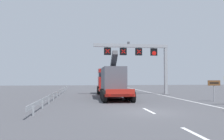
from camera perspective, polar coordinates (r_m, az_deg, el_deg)
ground at (r=15.13m, az=9.57°, el=-10.90°), size 112.00×112.00×0.00m
lane_markings at (r=31.36m, az=0.83°, el=-6.37°), size 0.20×47.88×0.01m
edge_line_right at (r=28.44m, az=14.41°, el=-6.74°), size 0.20×63.00×0.01m
overhead_lane_gantry at (r=30.69m, az=7.67°, el=4.15°), size 10.77×0.90×7.39m
heavy_haul_truck_red at (r=27.58m, az=-0.43°, el=-2.82°), size 3.16×14.09×5.30m
tourist_info_sign_brown at (r=23.50m, az=25.37°, el=-3.75°), size 1.30×0.15×2.09m
guardrail_left at (r=27.64m, az=-14.05°, el=-5.72°), size 0.13×30.23×0.76m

